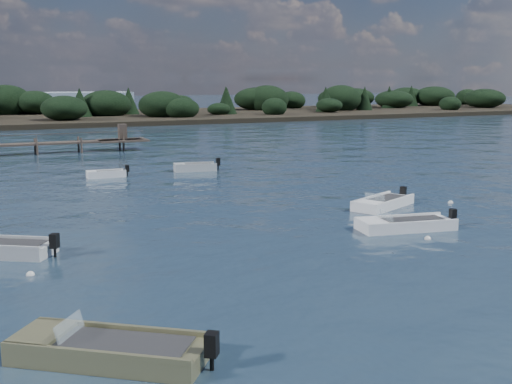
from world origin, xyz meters
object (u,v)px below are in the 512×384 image
dinghy_mid_white_b (383,205)px  tender_far_white (106,175)px  dinghy_near_olive (109,354)px  tender_far_grey_b (195,169)px  dinghy_mid_white_a (405,226)px

dinghy_mid_white_b → tender_far_white: dinghy_mid_white_b is taller
dinghy_near_olive → tender_far_white: (6.88, 32.07, -0.02)m
tender_far_grey_b → dinghy_mid_white_a: (2.43, -23.71, -0.03)m
tender_far_white → dinghy_mid_white_a: (9.69, -23.34, 0.00)m
tender_far_white → tender_far_grey_b: 7.27m
tender_far_white → dinghy_near_olive: bearing=-102.1°
dinghy_near_olive → tender_far_white: 32.80m
dinghy_mid_white_a → dinghy_near_olive: bearing=-152.2°
dinghy_mid_white_b → tender_far_grey_b: bearing=104.3°
dinghy_near_olive → tender_far_white: dinghy_near_olive is taller
dinghy_mid_white_b → dinghy_mid_white_a: 5.54m
dinghy_mid_white_b → dinghy_mid_white_a: (-2.34, -5.02, -0.00)m
tender_far_grey_b → dinghy_mid_white_a: 23.83m
tender_far_white → dinghy_mid_white_a: 25.27m
tender_far_white → tender_far_grey_b: tender_far_grey_b is taller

